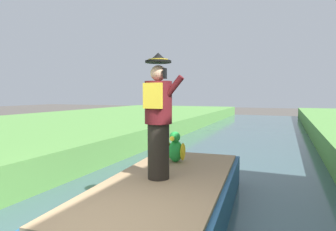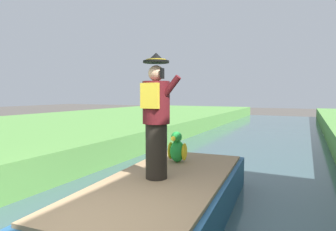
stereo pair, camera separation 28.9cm
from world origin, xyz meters
name	(u,v)px [view 1 (the left image)]	position (x,y,z in m)	size (l,w,h in m)	color
boat	(167,198)	(0.00, 1.79, 0.40)	(2.10, 4.32, 0.61)	#23517A
person_pirate	(158,116)	(-0.12, 1.73, 1.64)	(0.61, 0.42, 1.85)	black
parrot_plush	(175,149)	(-0.25, 2.79, 0.95)	(0.36, 0.35, 0.57)	green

